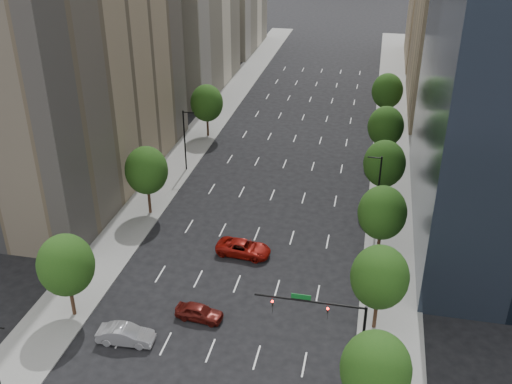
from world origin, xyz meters
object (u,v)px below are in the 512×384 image
Objects in this scene: car_maroon at (199,312)px; car_red_far at (244,248)px; traffic_signal at (334,321)px; car_silver at (126,335)px.

car_red_far reaches higher than car_maroon.
car_red_far is at bearing -2.65° from car_maroon.
car_silver is (-18.20, -0.51, -4.33)m from traffic_signal.
car_red_far is (1.64, 11.49, 0.06)m from car_maroon.
traffic_signal is 19.49m from car_red_far.
car_maroon is at bearing 177.22° from car_red_far.
car_silver is at bearing 134.48° from car_maroon.
car_silver reaches higher than car_maroon.
traffic_signal is 1.78× the size of car_silver.
car_silver is 0.85× the size of car_red_far.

